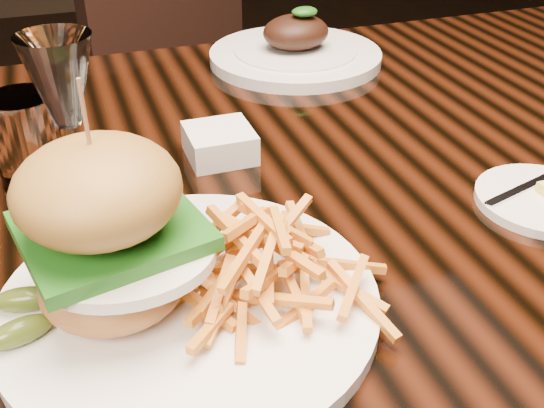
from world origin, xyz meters
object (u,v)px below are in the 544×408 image
object	(u,v)px
wine_glass	(62,88)
dining_table	(253,226)
chair_far	(199,70)
far_dish	(295,51)
burger_plate	(174,259)

from	to	relation	value
wine_glass	dining_table	bearing A→B (deg)	7.41
chair_far	wine_glass	bearing A→B (deg)	-134.38
far_dish	chair_far	world-z (taller)	chair_far
burger_plate	chair_far	bearing A→B (deg)	75.48
dining_table	wine_glass	world-z (taller)	wine_glass
dining_table	far_dish	size ratio (longest dim) A/B	5.83
far_dish	dining_table	bearing A→B (deg)	-118.99
burger_plate	wine_glass	size ratio (longest dim) A/B	1.70
burger_plate	far_dish	bearing A→B (deg)	59.06
dining_table	far_dish	distance (m)	0.37
wine_glass	chair_far	distance (m)	1.02
chair_far	far_dish	bearing A→B (deg)	-111.00
dining_table	burger_plate	size ratio (longest dim) A/B	5.09
wine_glass	far_dish	world-z (taller)	wine_glass
far_dish	burger_plate	bearing A→B (deg)	-120.25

